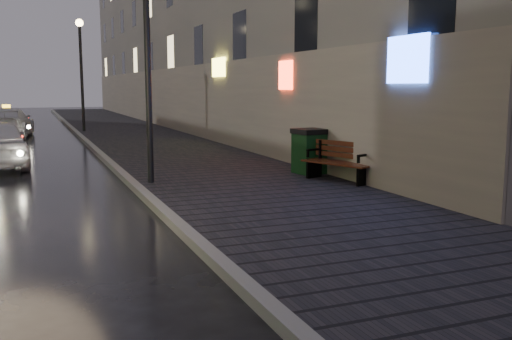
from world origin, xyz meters
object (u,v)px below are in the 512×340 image
(lamp_near, at_px, (147,31))
(bench, at_px, (340,161))
(taxi_mid, at_px, (7,123))
(lamp_far, at_px, (81,61))
(trash_bin, at_px, (310,151))

(lamp_near, height_order, bench, lamp_near)
(bench, distance_m, taxi_mid, 18.25)
(lamp_far, distance_m, trash_bin, 16.82)
(bench, bearing_deg, lamp_near, 140.16)
(taxi_mid, bearing_deg, lamp_far, -160.94)
(bench, relative_size, trash_bin, 1.68)
(lamp_near, relative_size, bench, 2.84)
(lamp_near, xyz_separation_m, bench, (4.05, -1.42, -2.89))
(lamp_near, bearing_deg, trash_bin, -1.58)
(trash_bin, relative_size, taxi_mid, 0.24)
(lamp_far, bearing_deg, lamp_near, -90.00)
(lamp_near, height_order, trash_bin, lamp_near)
(trash_bin, bearing_deg, lamp_near, 170.66)
(lamp_near, relative_size, taxi_mid, 1.14)
(trash_bin, bearing_deg, bench, -93.23)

